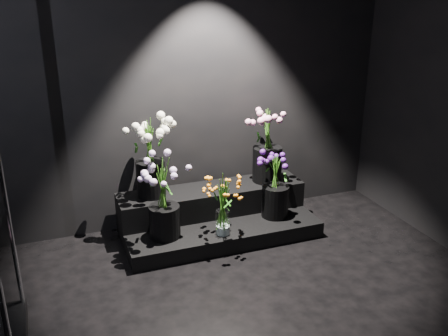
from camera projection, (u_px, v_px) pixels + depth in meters
wall_back at (174, 73)px, 4.31m from camera, size 4.00×0.00×4.00m
display_riser at (216, 215)px, 4.54m from camera, size 1.71×0.76×0.38m
bouquet_orange_bells at (223, 203)px, 4.12m from camera, size 0.36×0.36×0.55m
bouquet_lilac at (164, 195)px, 4.05m from camera, size 0.36×0.36×0.69m
bouquet_purple at (276, 182)px, 4.43m from camera, size 0.36×0.36×0.60m
bouquet_cream_roses at (149, 151)px, 4.24m from camera, size 0.44×0.44×0.70m
bouquet_pink_roses at (268, 142)px, 4.58m from camera, size 0.37×0.37×0.69m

